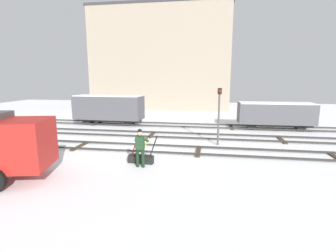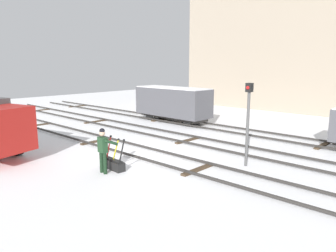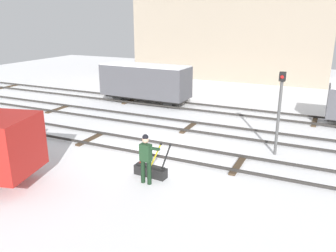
# 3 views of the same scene
# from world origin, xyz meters

# --- Properties ---
(ground_plane) EXTENTS (60.00, 60.00, 0.00)m
(ground_plane) POSITION_xyz_m (0.00, 0.00, 0.00)
(ground_plane) COLOR white
(track_main_line) EXTENTS (44.00, 1.94, 0.18)m
(track_main_line) POSITION_xyz_m (0.00, 0.00, 0.11)
(track_main_line) COLOR #2D2B28
(track_main_line) RESTS_ON ground_plane
(track_siding_near) EXTENTS (44.00, 1.94, 0.18)m
(track_siding_near) POSITION_xyz_m (0.00, 3.60, 0.11)
(track_siding_near) COLOR #2D2B28
(track_siding_near) RESTS_ON ground_plane
(track_siding_far) EXTENTS (44.00, 1.94, 0.18)m
(track_siding_far) POSITION_xyz_m (0.00, 7.51, 0.11)
(track_siding_far) COLOR #2D2B28
(track_siding_far) RESTS_ON ground_plane
(switch_lever_frame) EXTENTS (1.50, 0.46, 1.39)m
(switch_lever_frame) POSITION_xyz_m (0.88, -2.23, 0.24)
(switch_lever_frame) COLOR black
(switch_lever_frame) RESTS_ON ground_plane
(rail_worker) EXTENTS (0.57, 0.71, 1.80)m
(rail_worker) POSITION_xyz_m (1.00, -2.78, 1.02)
(rail_worker) COLOR black
(rail_worker) RESTS_ON ground_plane
(signal_post) EXTENTS (0.24, 0.32, 3.46)m
(signal_post) POSITION_xyz_m (4.62, 1.81, 2.15)
(signal_post) COLOR #4C4C4C
(signal_post) RESTS_ON ground_plane
(apartment_building) EXTENTS (18.11, 6.56, 13.06)m
(apartment_building) POSITION_xyz_m (-2.54, 20.81, 6.53)
(apartment_building) COLOR gray
(apartment_building) RESTS_ON ground_plane
(freight_car_near_switch) EXTENTS (6.01, 2.18, 2.55)m
(freight_car_near_switch) POSITION_xyz_m (-4.70, 7.51, 1.46)
(freight_car_near_switch) COLOR #2D2B28
(freight_car_near_switch) RESTS_ON ground_plane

